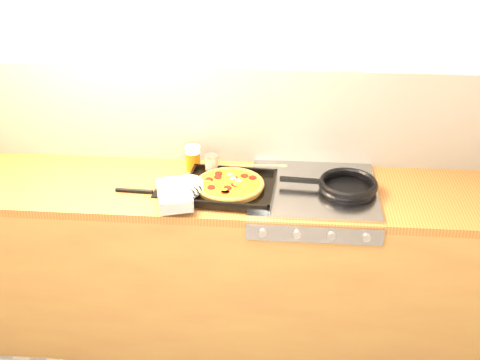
# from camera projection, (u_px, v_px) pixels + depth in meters

# --- Properties ---
(room_shell) EXTENTS (3.20, 3.20, 3.20)m
(room_shell) POSITION_uv_depth(u_px,v_px,m) (225.00, 116.00, 3.04)
(room_shell) COLOR white
(room_shell) RESTS_ON ground
(counter_run) EXTENTS (3.20, 0.62, 0.90)m
(counter_run) POSITION_uv_depth(u_px,v_px,m) (221.00, 262.00, 3.11)
(counter_run) COLOR olive
(counter_run) RESTS_ON ground
(stovetop) EXTENTS (0.60, 0.56, 0.02)m
(stovetop) POSITION_uv_depth(u_px,v_px,m) (313.00, 189.00, 2.87)
(stovetop) COLOR #A2A3A7
(stovetop) RESTS_ON counter_run
(pizza_on_tray) EXTENTS (0.56, 0.47, 0.07)m
(pizza_on_tray) POSITION_uv_depth(u_px,v_px,m) (215.00, 187.00, 2.80)
(pizza_on_tray) COLOR black
(pizza_on_tray) RESTS_ON stovetop
(frying_pan) EXTENTS (0.47, 0.30, 0.05)m
(frying_pan) POSITION_uv_depth(u_px,v_px,m) (347.00, 186.00, 2.83)
(frying_pan) COLOR black
(frying_pan) RESTS_ON stovetop
(tomato_can) EXTENTS (0.08, 0.08, 0.10)m
(tomato_can) POSITION_uv_depth(u_px,v_px,m) (212.00, 164.00, 3.00)
(tomato_can) COLOR #AB180D
(tomato_can) RESTS_ON counter_run
(juice_glass) EXTENTS (0.10, 0.10, 0.13)m
(juice_glass) POSITION_uv_depth(u_px,v_px,m) (193.00, 158.00, 3.03)
(juice_glass) COLOR #C4560B
(juice_glass) RESTS_ON counter_run
(wooden_spoon) EXTENTS (0.30, 0.05, 0.02)m
(wooden_spoon) POSITION_uv_depth(u_px,v_px,m) (265.00, 166.00, 3.07)
(wooden_spoon) COLOR #A26E44
(wooden_spoon) RESTS_ON counter_run
(black_spatula) EXTENTS (0.28, 0.09, 0.02)m
(black_spatula) POSITION_uv_depth(u_px,v_px,m) (146.00, 192.00, 2.84)
(black_spatula) COLOR black
(black_spatula) RESTS_ON counter_run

